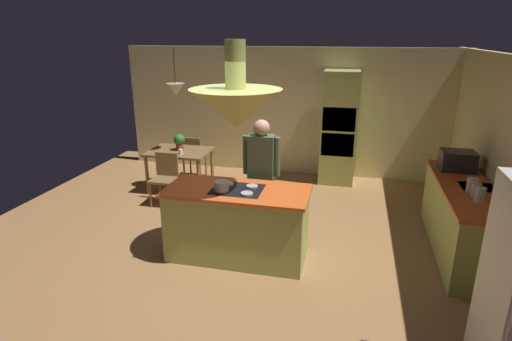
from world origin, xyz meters
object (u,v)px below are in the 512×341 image
object	(u,v)px
dining_table	(180,156)
chair_facing_island	(165,175)
kitchen_island	(238,223)
cup_on_table	(181,152)
person_at_island	(261,170)
canister_flour	(480,195)
canister_tea	(472,185)
oven_tower	(339,128)
chair_by_back_wall	(193,154)
microwave_on_counter	(457,161)
canister_sugar	(476,190)
cooking_pot_on_cooktop	(222,186)
potted_plant_on_table	(179,141)

from	to	relation	value
dining_table	chair_facing_island	bearing A→B (deg)	-90.00
kitchen_island	cup_on_table	distance (m)	2.49
person_at_island	canister_flour	distance (m)	2.72
cup_on_table	canister_tea	distance (m)	4.61
oven_tower	chair_by_back_wall	world-z (taller)	oven_tower
microwave_on_counter	kitchen_island	bearing A→B (deg)	-152.58
chair_facing_island	canister_sugar	xyz separation A→B (m)	(4.54, -1.04, 0.52)
kitchen_island	canister_tea	distance (m)	2.95
canister_flour	microwave_on_counter	bearing A→B (deg)	90.00
canister_flour	cooking_pot_on_cooktop	size ratio (longest dim) A/B	1.04
chair_facing_island	canister_tea	bearing A→B (deg)	-10.74
canister_sugar	chair_by_back_wall	bearing A→B (deg)	152.91
canister_tea	cooking_pot_on_cooktop	xyz separation A→B (m)	(-3.00, -0.73, -0.01)
canister_sugar	person_at_island	bearing A→B (deg)	174.19
kitchen_island	microwave_on_counter	xyz separation A→B (m)	(2.84, 1.47, 0.60)
person_at_island	microwave_on_counter	world-z (taller)	person_at_island
person_at_island	canister_sugar	size ratio (longest dim) A/B	9.86
chair_by_back_wall	potted_plant_on_table	world-z (taller)	potted_plant_on_table
dining_table	canister_flour	xyz separation A→B (m)	(4.54, -1.86, 0.37)
chair_by_back_wall	canister_tea	distance (m)	5.05
dining_table	potted_plant_on_table	world-z (taller)	potted_plant_on_table
chair_facing_island	cup_on_table	bearing A→B (deg)	74.64
cup_on_table	dining_table	bearing A→B (deg)	119.45
canister_tea	cooking_pot_on_cooktop	world-z (taller)	canister_tea
kitchen_island	potted_plant_on_table	bearing A→B (deg)	128.60
dining_table	potted_plant_on_table	size ratio (longest dim) A/B	3.69
kitchen_island	oven_tower	xyz separation A→B (m)	(1.10, 3.24, 0.60)
cup_on_table	cooking_pot_on_cooktop	xyz separation A→B (m)	(1.42, -2.02, 0.21)
dining_table	chair_facing_island	size ratio (longest dim) A/B	1.27
dining_table	chair_facing_island	world-z (taller)	chair_facing_island
chair_by_back_wall	potted_plant_on_table	bearing A→B (deg)	89.63
kitchen_island	canister_sugar	world-z (taller)	canister_sugar
kitchen_island	canister_tea	world-z (taller)	canister_tea
oven_tower	cup_on_table	world-z (taller)	oven_tower
person_at_island	kitchen_island	bearing A→B (deg)	-102.71
dining_table	potted_plant_on_table	bearing A→B (deg)	96.53
potted_plant_on_table	person_at_island	bearing A→B (deg)	-37.80
oven_tower	person_at_island	bearing A→B (deg)	-110.30
chair_facing_island	chair_by_back_wall	world-z (taller)	same
potted_plant_on_table	canister_tea	world-z (taller)	canister_tea
person_at_island	canister_sugar	bearing A→B (deg)	-5.81
canister_tea	cooking_pot_on_cooktop	distance (m)	3.09
dining_table	canister_flour	bearing A→B (deg)	-22.29
dining_table	canister_sugar	world-z (taller)	canister_sugar
potted_plant_on_table	chair_facing_island	bearing A→B (deg)	-89.66
oven_tower	microwave_on_counter	size ratio (longest dim) A/B	4.68
potted_plant_on_table	microwave_on_counter	xyz separation A→B (m)	(4.54, -0.66, 0.15)
person_at_island	potted_plant_on_table	world-z (taller)	person_at_island
person_at_island	canister_flour	bearing A→B (deg)	-9.58
cup_on_table	canister_tea	size ratio (longest dim) A/B	0.52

